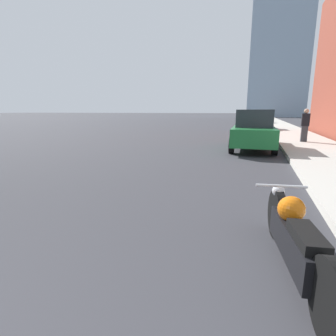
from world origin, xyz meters
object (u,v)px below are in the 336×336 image
(parked_car_green, at_px, (253,130))
(motorcycle, at_px, (295,238))
(pedestrian, at_px, (305,125))
(parked_car_black, at_px, (258,117))
(parked_car_blue, at_px, (258,121))
(parked_car_white, at_px, (255,116))
(parked_car_silver, at_px, (256,115))

(parked_car_green, bearing_deg, motorcycle, -87.74)
(pedestrian, bearing_deg, parked_car_black, 95.42)
(parked_car_black, height_order, pedestrian, pedestrian)
(motorcycle, height_order, parked_car_black, parked_car_black)
(parked_car_blue, height_order, parked_car_white, parked_car_white)
(parked_car_green, height_order, parked_car_blue, parked_car_green)
(pedestrian, bearing_deg, parked_car_blue, 102.47)
(parked_car_blue, relative_size, parked_car_white, 1.01)
(motorcycle, relative_size, parked_car_green, 0.51)
(motorcycle, height_order, parked_car_silver, parked_car_silver)
(motorcycle, relative_size, pedestrian, 1.42)
(parked_car_silver, bearing_deg, parked_car_black, -94.48)
(parked_car_blue, bearing_deg, parked_car_green, -92.98)
(motorcycle, distance_m, pedestrian, 12.12)
(motorcycle, bearing_deg, parked_car_silver, 82.03)
(parked_car_green, relative_size, parked_car_silver, 1.01)
(parked_car_black, distance_m, parked_car_white, 12.58)
(parked_car_silver, bearing_deg, parked_car_blue, -94.80)
(parked_car_blue, xyz_separation_m, parked_car_black, (-0.02, 13.20, 0.02))
(parked_car_black, distance_m, pedestrian, 23.10)
(parked_car_green, relative_size, pedestrian, 2.79)
(parked_car_black, bearing_deg, motorcycle, -84.53)
(parked_car_blue, height_order, parked_car_silver, parked_car_silver)
(motorcycle, height_order, parked_car_green, parked_car_green)
(parked_car_black, bearing_deg, parked_car_silver, 95.89)
(motorcycle, bearing_deg, parked_car_black, 81.86)
(parked_car_blue, bearing_deg, parked_car_white, 89.13)
(parked_car_white, bearing_deg, motorcycle, -87.20)
(motorcycle, xyz_separation_m, parked_car_silver, (-0.73, 59.17, 0.42))
(motorcycle, bearing_deg, parked_car_blue, 82.14)
(parked_car_black, relative_size, parked_car_white, 1.09)
(parked_car_green, relative_size, parked_car_white, 1.06)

